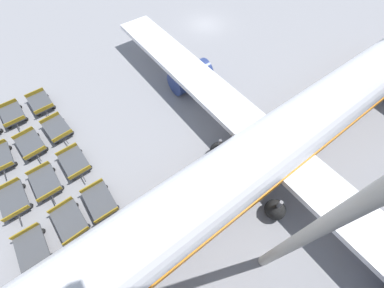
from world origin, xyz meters
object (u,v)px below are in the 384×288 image
baggage_dolly_row_mid_b_col_b (57,129)px  baggage_dolly_row_near_col_c (13,200)px  airplane (289,135)px  baggage_dolly_row_mid_b_col_a (41,103)px  baggage_dolly_row_mid_a_col_c (45,182)px  baggage_dolly_row_mid_b_col_d (100,201)px  baggage_dolly_row_mid_a_col_d (70,221)px  baggage_dolly_row_mid_a_col_b (31,145)px  baggage_dolly_row_near_col_d (32,250)px  baggage_dolly_row_mid_a_col_e (93,278)px  baggage_dolly_row_mid_a_col_a (12,114)px  baggage_dolly_row_mid_b_col_e (131,252)px  baggage_dolly_row_mid_b_col_c (74,162)px  baggage_dolly_row_near_col_b (0,158)px

baggage_dolly_row_mid_b_col_b → baggage_dolly_row_near_col_c: bearing=-48.0°
airplane → baggage_dolly_row_mid_b_col_a: bearing=-143.2°
baggage_dolly_row_mid_a_col_c → baggage_dolly_row_mid_b_col_a: (-8.12, 2.41, 0.00)m
baggage_dolly_row_mid_a_col_c → baggage_dolly_row_mid_b_col_d: 4.50m
baggage_dolly_row_mid_a_col_c → baggage_dolly_row_mid_a_col_d: (3.76, 0.29, 0.00)m
baggage_dolly_row_near_col_c → baggage_dolly_row_mid_a_col_b: (-3.96, 2.42, 0.00)m
baggage_dolly_row_near_col_d → baggage_dolly_row_mid_a_col_c: same height
baggage_dolly_row_near_col_d → baggage_dolly_row_mid_a_col_e: size_ratio=1.01×
baggage_dolly_row_near_col_d → baggage_dolly_row_mid_a_col_a: 12.45m
baggage_dolly_row_near_col_d → baggage_dolly_row_mid_b_col_e: bearing=50.3°
airplane → baggage_dolly_row_near_col_d: size_ratio=14.11×
baggage_dolly_row_mid_b_col_e → baggage_dolly_row_near_col_c: bearing=-149.5°
baggage_dolly_row_mid_a_col_d → baggage_dolly_row_mid_b_col_b: same height
baggage_dolly_row_mid_a_col_c → baggage_dolly_row_near_col_d: bearing=-28.7°
baggage_dolly_row_mid_a_col_d → baggage_dolly_row_mid_b_col_c: size_ratio=1.00×
baggage_dolly_row_near_col_d → baggage_dolly_row_mid_a_col_b: size_ratio=1.00×
baggage_dolly_row_near_col_c → baggage_dolly_row_mid_b_col_a: 9.30m
baggage_dolly_row_mid_b_col_a → baggage_dolly_row_mid_b_col_c: 7.85m
baggage_dolly_row_mid_a_col_e → baggage_dolly_row_mid_b_col_a: bearing=171.6°
airplane → baggage_dolly_row_mid_a_col_d: 15.87m
baggage_dolly_row_near_col_c → baggage_dolly_row_mid_a_col_d: same height
baggage_dolly_row_near_col_d → baggage_dolly_row_mid_b_col_a: (-12.13, 4.60, 0.00)m
baggage_dolly_row_near_col_c → baggage_dolly_row_near_col_d: same height
baggage_dolly_row_mid_b_col_a → baggage_dolly_row_mid_a_col_b: bearing=-27.9°
airplane → baggage_dolly_row_mid_a_col_a: bearing=-138.5°
baggage_dolly_row_mid_a_col_e → baggage_dolly_row_mid_b_col_e: same height
baggage_dolly_row_mid_a_col_a → baggage_dolly_row_mid_a_col_b: same height
baggage_dolly_row_near_col_d → baggage_dolly_row_mid_b_col_d: same height
baggage_dolly_row_mid_a_col_c → baggage_dolly_row_mid_b_col_a: bearing=163.5°
baggage_dolly_row_mid_a_col_c → baggage_dolly_row_mid_a_col_e: same height
airplane → baggage_dolly_row_mid_b_col_d: 13.87m
baggage_dolly_row_mid_a_col_a → baggage_dolly_row_mid_b_col_b: (3.97, 2.50, 0.00)m
baggage_dolly_row_mid_a_col_b → baggage_dolly_row_mid_a_col_d: 7.77m
baggage_dolly_row_near_col_b → baggage_dolly_row_near_col_d: bearing=-1.0°
airplane → baggage_dolly_row_mid_b_col_b: size_ratio=14.08×
baggage_dolly_row_mid_a_col_b → baggage_dolly_row_mid_a_col_e: (11.76, -0.16, 0.00)m
baggage_dolly_row_mid_a_col_a → baggage_dolly_row_mid_a_col_d: same height
baggage_dolly_row_near_col_b → baggage_dolly_row_mid_b_col_b: 4.54m
baggage_dolly_row_mid_a_col_a → baggage_dolly_row_mid_a_col_d: (12.00, 0.30, 0.00)m
airplane → baggage_dolly_row_mid_a_col_e: (-1.11, -15.06, -2.44)m
baggage_dolly_row_mid_a_col_b → baggage_dolly_row_mid_b_col_b: size_ratio=1.00×
baggage_dolly_row_mid_a_col_c → baggage_dolly_row_mid_b_col_e: bearing=17.5°
airplane → baggage_dolly_row_mid_a_col_d: (-5.10, -14.83, -2.44)m
baggage_dolly_row_near_col_d → baggage_dolly_row_mid_b_col_d: 4.66m
baggage_dolly_row_mid_b_col_b → baggage_dolly_row_near_col_b: bearing=-89.0°
baggage_dolly_row_mid_a_col_d → baggage_dolly_row_mid_b_col_c: (-4.04, 2.02, 0.00)m
airplane → baggage_dolly_row_mid_a_col_d: size_ratio=14.23×
baggage_dolly_row_mid_b_col_a → baggage_dolly_row_near_col_b: bearing=-48.6°
baggage_dolly_row_near_col_d → baggage_dolly_row_mid_b_col_a: 12.98m
airplane → baggage_dolly_row_mid_a_col_a: size_ratio=14.27×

